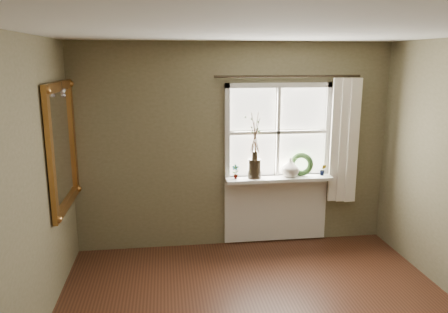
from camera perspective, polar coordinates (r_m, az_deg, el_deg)
name	(u,v)px	position (r m, az deg, el deg)	size (l,w,h in m)	color
ceiling	(287,28)	(3.22, 8.17, 16.23)	(4.50, 4.50, 0.00)	silver
wall_back	(234,146)	(5.57, 1.33, 1.36)	(4.00, 0.10, 2.60)	brown
window_frame	(278,132)	(5.58, 7.04, 3.17)	(1.36, 0.06, 1.24)	silver
window_sill	(279,178)	(5.61, 7.16, -2.87)	(1.36, 0.26, 0.04)	silver
window_apron	(276,208)	(5.84, 6.77, -6.74)	(1.36, 0.04, 0.88)	silver
dark_jug	(255,168)	(5.50, 4.01, -1.57)	(0.17, 0.17, 0.24)	black
cream_vase	(290,167)	(5.61, 8.64, -1.40)	(0.24, 0.24, 0.25)	beige
wreath	(301,167)	(5.69, 10.05, -1.32)	(0.30, 0.30, 0.07)	#2C4C21
potted_plant_left	(235,172)	(5.46, 1.50, -1.99)	(0.09, 0.06, 0.18)	#2C4C21
potted_plant_right	(323,170)	(5.76, 12.78, -1.71)	(0.08, 0.07, 0.15)	#2C4C21
curtain	(344,141)	(5.78, 15.34, 1.99)	(0.36, 0.12, 1.59)	silver
curtain_rod	(289,76)	(5.48, 8.43, 10.32)	(0.03, 0.03, 1.84)	black
gilt_mirror	(62,146)	(4.99, -20.35, 1.29)	(0.10, 1.15, 1.37)	white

